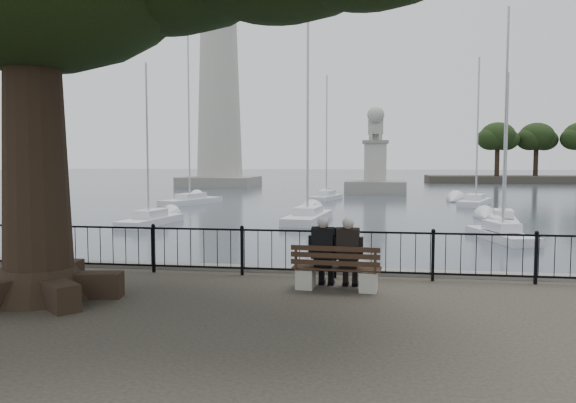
% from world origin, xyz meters
% --- Properties ---
extents(harbor, '(260.00, 260.00, 1.20)m').
position_xyz_m(harbor, '(0.00, 3.00, -0.50)').
color(harbor, slate).
rests_on(harbor, ground).
extents(railing, '(22.06, 0.06, 1.00)m').
position_xyz_m(railing, '(0.00, 2.50, 0.56)').
color(railing, black).
rests_on(railing, ground).
extents(bench, '(1.71, 0.63, 0.88)m').
position_xyz_m(bench, '(1.10, 1.38, 0.31)').
color(bench, '#A2A095').
rests_on(bench, ground).
extents(person_left, '(0.42, 0.71, 1.40)m').
position_xyz_m(person_left, '(0.85, 1.49, 0.64)').
color(person_left, black).
rests_on(person_left, ground).
extents(person_right, '(0.42, 0.71, 1.40)m').
position_xyz_m(person_right, '(1.33, 1.46, 0.64)').
color(person_right, black).
rests_on(person_right, ground).
extents(lighthouse, '(9.34, 9.34, 28.79)m').
position_xyz_m(lighthouse, '(-18.00, 62.00, 11.06)').
color(lighthouse, slate).
rests_on(lighthouse, ground).
extents(lion_monument, '(6.14, 6.14, 9.03)m').
position_xyz_m(lion_monument, '(2.00, 49.93, 1.27)').
color(lion_monument, slate).
rests_on(lion_monument, ground).
extents(sailboat_a, '(2.01, 5.20, 8.76)m').
position_xyz_m(sailboat_a, '(-10.07, 19.47, -0.72)').
color(sailboat_a, silver).
rests_on(sailboat_a, ground).
extents(sailboat_b, '(2.33, 6.28, 12.78)m').
position_xyz_m(sailboat_b, '(-1.82, 22.11, -0.65)').
color(sailboat_b, silver).
rests_on(sailboat_b, ground).
extents(sailboat_c, '(2.37, 4.88, 10.07)m').
position_xyz_m(sailboat_c, '(7.33, 16.23, -0.68)').
color(sailboat_c, silver).
rests_on(sailboat_c, ground).
extents(sailboat_d, '(2.02, 4.85, 8.24)m').
position_xyz_m(sailboat_d, '(8.78, 22.42, -0.72)').
color(sailboat_d, silver).
rests_on(sailboat_d, ground).
extents(sailboat_e, '(3.70, 6.24, 13.27)m').
position_xyz_m(sailboat_e, '(-12.41, 33.35, -0.63)').
color(sailboat_e, silver).
rests_on(sailboat_e, ground).
extents(sailboat_g, '(3.50, 6.10, 11.44)m').
position_xyz_m(sailboat_g, '(9.61, 35.75, -0.68)').
color(sailboat_g, silver).
rests_on(sailboat_g, ground).
extents(sailboat_h, '(2.54, 5.32, 10.90)m').
position_xyz_m(sailboat_h, '(-2.22, 39.69, -0.67)').
color(sailboat_h, silver).
rests_on(sailboat_h, ground).
extents(far_shore, '(30.00, 8.60, 9.18)m').
position_xyz_m(far_shore, '(25.54, 79.46, 3.00)').
color(far_shore, '#2F2B24').
rests_on(far_shore, ground).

